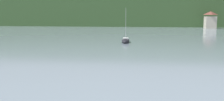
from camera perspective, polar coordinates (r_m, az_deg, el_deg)
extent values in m
cube|color=#38562D|center=(133.52, 6.73, 9.07)|extent=(352.00, 65.05, 14.62)
ellipsoid|color=#264223|center=(149.92, 4.95, 8.15)|extent=(246.40, 45.53, 34.18)
cube|color=#BCB29E|center=(97.65, 21.12, 5.89)|extent=(3.59, 4.07, 4.24)
pyramid|color=brown|center=(97.61, 21.22, 7.82)|extent=(3.77, 4.27, 1.26)
ellipsoid|color=black|center=(45.65, 3.07, 2.09)|extent=(1.46, 4.20, 1.03)
cylinder|color=#B7B7BC|center=(45.43, 3.10, 5.96)|extent=(0.05, 0.05, 5.60)
cylinder|color=#ADADB2|center=(46.38, 3.14, 3.37)|extent=(0.08, 1.64, 0.05)
cube|color=silver|center=(45.61, 3.08, 2.66)|extent=(0.95, 1.13, 0.34)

